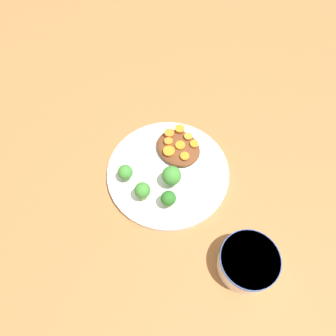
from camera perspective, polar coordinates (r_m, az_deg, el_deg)
ground_plane at (r=0.77m, az=-0.00°, el=-1.08°), size 4.00×4.00×0.00m
plate at (r=0.77m, az=-0.00°, el=-0.73°), size 0.28×0.28×0.02m
dip_bowl at (r=0.68m, az=13.74°, el=-15.63°), size 0.12×0.12×0.06m
stew_mound at (r=0.78m, az=1.80°, el=3.54°), size 0.09×0.11×0.02m
broccoli_floret_0 at (r=0.74m, az=-7.43°, el=-0.80°), size 0.03×0.03×0.05m
broccoli_floret_1 at (r=0.71m, az=-4.45°, el=-4.00°), size 0.03×0.03×0.05m
broccoli_floret_2 at (r=0.72m, az=0.62°, el=-1.38°), size 0.04×0.04×0.06m
broccoli_floret_3 at (r=0.70m, az=0.08°, el=-5.39°), size 0.03×0.03×0.05m
carrot_slice_0 at (r=0.79m, az=0.24°, el=6.11°), size 0.02×0.02×0.01m
carrot_slice_1 at (r=0.76m, az=0.17°, el=3.00°), size 0.03×0.03×0.00m
carrot_slice_2 at (r=0.79m, az=2.04°, el=6.86°), size 0.02×0.02×0.01m
carrot_slice_3 at (r=0.77m, az=4.68°, el=4.15°), size 0.02×0.02×0.00m
carrot_slice_4 at (r=0.75m, az=2.93°, el=2.10°), size 0.02×0.02×0.00m
carrot_slice_5 at (r=0.78m, az=3.54°, el=5.50°), size 0.02×0.02×0.01m
carrot_slice_6 at (r=0.77m, az=0.10°, el=4.66°), size 0.02×0.02×0.01m
carrot_slice_7 at (r=0.77m, az=2.14°, el=3.97°), size 0.02×0.02×0.01m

